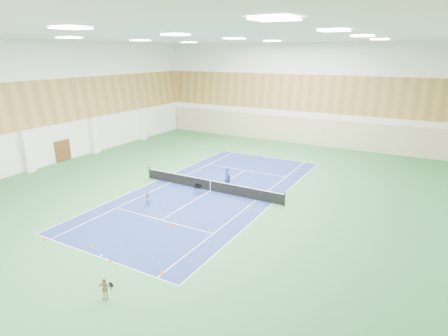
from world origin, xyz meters
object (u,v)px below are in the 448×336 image
object	(u,v)px
tennis_net	(210,185)
child_court	(148,199)
ball_cart	(198,189)
child_apron	(104,289)
coach	(227,178)

from	to	relation	value
tennis_net	child_court	world-z (taller)	tennis_net
ball_cart	tennis_net	bearing A→B (deg)	58.04
child_apron	child_court	bearing A→B (deg)	100.74
tennis_net	child_apron	xyz separation A→B (m)	(3.10, -14.34, -0.02)
coach	ball_cart	world-z (taller)	coach
tennis_net	child_apron	world-z (taller)	tennis_net
child_court	child_apron	world-z (taller)	child_court
tennis_net	coach	size ratio (longest dim) A/B	7.19
coach	child_apron	bearing A→B (deg)	111.99
child_court	ball_cart	world-z (taller)	child_court
coach	child_apron	size ratio (longest dim) A/B	1.67
child_court	child_apron	distance (m)	10.87
tennis_net	coach	xyz separation A→B (m)	(0.84, 1.36, 0.34)
tennis_net	ball_cart	distance (m)	1.21
child_court	ball_cart	xyz separation A→B (m)	(1.84, 3.87, -0.13)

